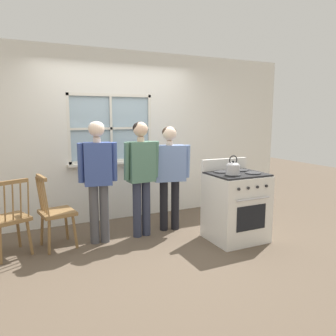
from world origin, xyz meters
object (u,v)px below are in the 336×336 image
potted_plant (95,159)px  person_adult_right (170,168)px  stove (236,206)px  person_elderly_left (98,171)px  kettle (233,168)px  chair_by_window (56,213)px  chair_near_wall (9,220)px  person_teen_center (141,169)px

potted_plant → person_adult_right: bearing=-41.2°
stove → person_elderly_left: bearing=158.3°
stove → kettle: bearing=-141.0°
chair_by_window → person_adult_right: size_ratio=0.62×
chair_near_wall → stove: (2.78, -0.72, 0.02)m
person_adult_right → potted_plant: (-0.91, 0.79, 0.09)m
chair_by_window → stove: stove is taller
person_adult_right → potted_plant: size_ratio=6.63×
chair_by_window → stove: 2.37m
chair_near_wall → potted_plant: potted_plant is taller
person_elderly_left → chair_near_wall: bearing=-173.5°
person_adult_right → stove: 1.08m
chair_by_window → chair_near_wall: same height
chair_near_wall → kettle: kettle is taller
chair_near_wall → person_teen_center: bearing=156.6°
person_elderly_left → potted_plant: size_ratio=6.98×
kettle → chair_by_window: bearing=156.9°
person_teen_center → person_adult_right: bearing=3.8°
chair_near_wall → person_elderly_left: (1.07, -0.04, 0.52)m
person_elderly_left → person_teen_center: bearing=7.8°
stove → potted_plant: size_ratio=4.70×
chair_by_window → person_adult_right: 1.67m
person_elderly_left → person_teen_center: (0.60, -0.01, -0.01)m
stove → kettle: size_ratio=4.39×
stove → chair_near_wall: bearing=165.5°
person_teen_center → stove: size_ratio=1.47×
chair_near_wall → chair_by_window: bearing=162.6°
person_teen_center → potted_plant: size_ratio=6.93×
person_teen_center → person_adult_right: (0.46, 0.06, -0.03)m
chair_by_window → stove: bearing=-118.2°
chair_near_wall → stove: bearing=143.7°
chair_near_wall → person_adult_right: bearing=158.7°
chair_near_wall → stove: 2.87m
chair_near_wall → person_teen_center: person_teen_center is taller
person_teen_center → person_adult_right: person_teen_center is taller
kettle → potted_plant: kettle is taller
chair_near_wall → person_teen_center: 1.75m
chair_by_window → person_teen_center: size_ratio=0.60×
person_adult_right → kettle: (0.48, -0.87, 0.09)m
person_elderly_left → potted_plant: (0.15, 0.85, 0.05)m
chair_near_wall → person_adult_right: person_adult_right is taller
chair_by_window → kettle: 2.34m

